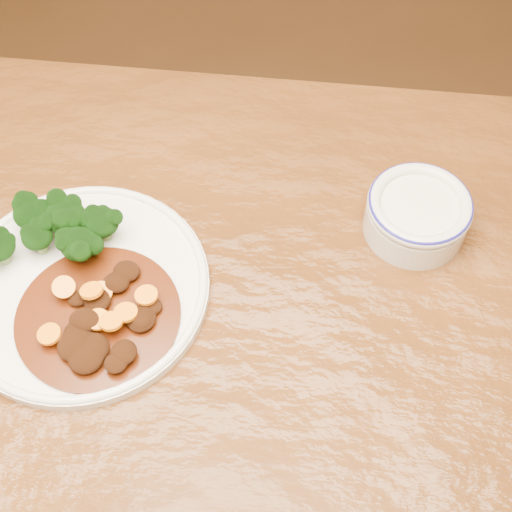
# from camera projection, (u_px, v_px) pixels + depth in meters

# --- Properties ---
(dining_table) EXTENTS (1.59, 1.07, 0.75)m
(dining_table) POSITION_uv_depth(u_px,v_px,m) (183.00, 379.00, 0.87)
(dining_table) COLOR #5B2F10
(dining_table) RESTS_ON ground
(dinner_plate) EXTENTS (0.30, 0.30, 0.02)m
(dinner_plate) POSITION_uv_depth(u_px,v_px,m) (82.00, 287.00, 0.83)
(dinner_plate) COLOR white
(dinner_plate) RESTS_ON dining_table
(broccoli_florets) EXTENTS (0.14, 0.10, 0.05)m
(broccoli_florets) POSITION_uv_depth(u_px,v_px,m) (56.00, 228.00, 0.84)
(broccoli_florets) COLOR #73974E
(broccoli_florets) RESTS_ON dinner_plate
(mince_stew) EXTENTS (0.19, 0.19, 0.03)m
(mince_stew) POSITION_uv_depth(u_px,v_px,m) (100.00, 322.00, 0.79)
(mince_stew) COLOR #4D1E08
(mince_stew) RESTS_ON dinner_plate
(dip_bowl) EXTENTS (0.13, 0.13, 0.06)m
(dip_bowl) POSITION_uv_depth(u_px,v_px,m) (417.00, 213.00, 0.87)
(dip_bowl) COLOR beige
(dip_bowl) RESTS_ON dining_table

